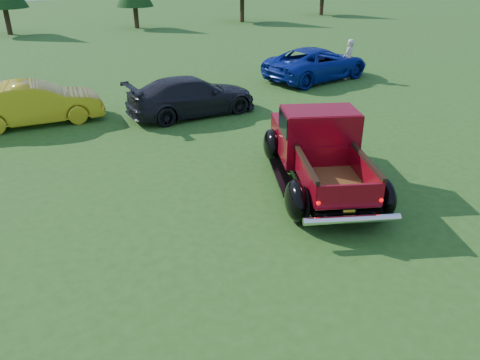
{
  "coord_description": "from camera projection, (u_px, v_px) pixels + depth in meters",
  "views": [
    {
      "loc": [
        -4.44,
        -7.39,
        5.14
      ],
      "look_at": [
        -0.48,
        0.2,
        1.01
      ],
      "focal_mm": 35.0,
      "sensor_mm": 36.0,
      "label": 1
    }
  ],
  "objects": [
    {
      "name": "ground",
      "position": [
        264.0,
        222.0,
        9.98
      ],
      "size": [
        120.0,
        120.0,
        0.0
      ],
      "primitive_type": "plane",
      "color": "#265117",
      "rests_on": "ground"
    },
    {
      "name": "pickup_truck",
      "position": [
        318.0,
        148.0,
        11.46
      ],
      "size": [
        3.74,
        5.27,
        1.84
      ],
      "rotation": [
        0.0,
        0.0,
        -0.38
      ],
      "color": "black",
      "rests_on": "ground"
    },
    {
      "name": "show_car_yellow",
      "position": [
        35.0,
        103.0,
        15.5
      ],
      "size": [
        4.33,
        1.67,
        1.4
      ],
      "primitive_type": "imported",
      "rotation": [
        0.0,
        0.0,
        1.53
      ],
      "color": "gold",
      "rests_on": "ground"
    },
    {
      "name": "show_car_grey",
      "position": [
        192.0,
        96.0,
        16.42
      ],
      "size": [
        4.66,
        2.02,
        1.34
      ],
      "primitive_type": "imported",
      "rotation": [
        0.0,
        0.0,
        1.6
      ],
      "color": "black",
      "rests_on": "ground"
    },
    {
      "name": "show_car_blue",
      "position": [
        317.0,
        63.0,
        21.12
      ],
      "size": [
        5.49,
        3.28,
        1.43
      ],
      "primitive_type": "imported",
      "rotation": [
        0.0,
        0.0,
        1.76
      ],
      "color": "navy",
      "rests_on": "ground"
    },
    {
      "name": "spectator",
      "position": [
        348.0,
        59.0,
        21.07
      ],
      "size": [
        0.77,
        0.67,
        1.78
      ],
      "primitive_type": "imported",
      "rotation": [
        0.0,
        0.0,
        3.61
      ],
      "color": "beige",
      "rests_on": "ground"
    }
  ]
}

